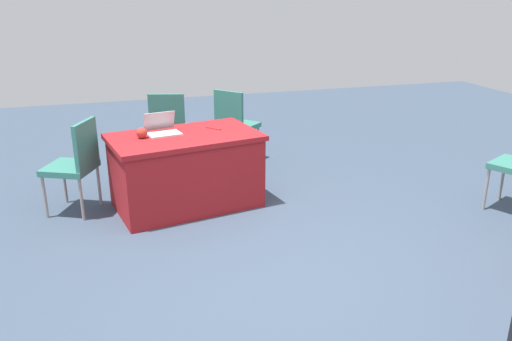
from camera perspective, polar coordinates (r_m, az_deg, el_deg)
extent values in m
plane|color=#3D4C60|center=(4.03, 2.71, -12.21)|extent=(14.40, 14.40, 0.00)
cube|color=#AD1E23|center=(5.15, -7.98, 3.70)|extent=(1.59, 1.11, 0.05)
cube|color=#AD1E23|center=(5.26, -7.79, -0.26)|extent=(1.52, 1.06, 0.71)
cylinder|color=#9E9993|center=(5.38, -22.45, -2.76)|extent=(0.03, 0.03, 0.43)
cylinder|color=#9E9993|center=(5.68, -20.53, -1.34)|extent=(0.03, 0.03, 0.43)
cylinder|color=#9E9993|center=(5.19, -18.85, -3.09)|extent=(0.03, 0.03, 0.43)
cylinder|color=#9E9993|center=(5.50, -17.07, -1.59)|extent=(0.03, 0.03, 0.43)
cube|color=#387F70|center=(5.35, -20.02, 0.26)|extent=(0.59, 0.59, 0.06)
cube|color=#387F70|center=(5.18, -18.41, 2.81)|extent=(0.22, 0.39, 0.45)
cylinder|color=#9E9993|center=(5.64, 24.24, -1.92)|extent=(0.03, 0.03, 0.44)
cylinder|color=#9E9993|center=(5.98, 25.72, -0.98)|extent=(0.03, 0.03, 0.44)
cylinder|color=#9E9993|center=(6.92, -2.41, 3.59)|extent=(0.03, 0.03, 0.43)
cylinder|color=#9E9993|center=(6.72, 0.25, 3.11)|extent=(0.03, 0.03, 0.43)
cylinder|color=#9E9993|center=(6.63, -4.29, 2.82)|extent=(0.03, 0.03, 0.43)
cylinder|color=#9E9993|center=(6.41, -1.56, 2.30)|extent=(0.03, 0.03, 0.43)
cube|color=#387F70|center=(6.60, -2.03, 5.01)|extent=(0.62, 0.62, 0.06)
cube|color=#387F70|center=(6.38, -3.08, 6.84)|extent=(0.30, 0.34, 0.45)
cylinder|color=#9E9993|center=(6.66, -10.81, 2.74)|extent=(0.03, 0.03, 0.46)
cylinder|color=#9E9993|center=(6.61, -7.55, 2.79)|extent=(0.03, 0.03, 0.46)
cylinder|color=#9E9993|center=(6.30, -11.34, 1.73)|extent=(0.03, 0.03, 0.46)
cylinder|color=#9E9993|center=(6.24, -7.90, 1.77)|extent=(0.03, 0.03, 0.46)
cube|color=#387F70|center=(6.38, -9.53, 4.51)|extent=(0.54, 0.54, 0.06)
cube|color=#387F70|center=(6.12, -9.91, 6.32)|extent=(0.41, 0.15, 0.45)
cube|color=silver|center=(5.17, -10.18, 4.02)|extent=(0.35, 0.27, 0.02)
cube|color=#B7B7BC|center=(5.27, -10.72, 5.46)|extent=(0.32, 0.13, 0.19)
sphere|color=#B2382D|center=(5.08, -12.60, 4.11)|extent=(0.11, 0.11, 0.11)
cube|color=red|center=(5.33, -4.75, 4.71)|extent=(0.14, 0.16, 0.01)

